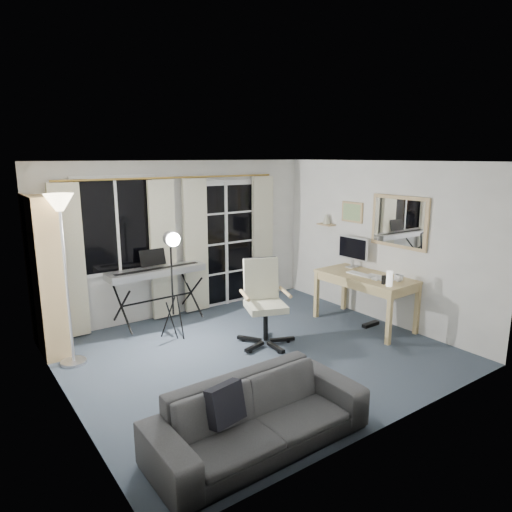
{
  "coord_description": "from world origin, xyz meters",
  "views": [
    {
      "loc": [
        -3.15,
        -4.4,
        2.46
      ],
      "look_at": [
        0.23,
        0.35,
        1.18
      ],
      "focal_mm": 32.0,
      "sensor_mm": 36.0,
      "label": 1
    }
  ],
  "objects_px": {
    "office_chair": "(263,294)",
    "sofa": "(259,406)",
    "keyboard_piano": "(157,273)",
    "bookshelf": "(43,279)",
    "studio_light": "(172,252)",
    "desk": "(365,281)",
    "mug": "(399,277)",
    "torchiere_lamp": "(61,229)",
    "monitor": "(353,249)"
  },
  "relations": [
    {
      "from": "torchiere_lamp",
      "to": "bookshelf",
      "type": "bearing_deg",
      "value": 103.84
    },
    {
      "from": "bookshelf",
      "to": "monitor",
      "type": "bearing_deg",
      "value": -16.51
    },
    {
      "from": "studio_light",
      "to": "mug",
      "type": "distance_m",
      "value": 3.11
    },
    {
      "from": "torchiere_lamp",
      "to": "keyboard_piano",
      "type": "xyz_separation_m",
      "value": [
        1.39,
        0.63,
        -0.85
      ]
    },
    {
      "from": "torchiere_lamp",
      "to": "office_chair",
      "type": "height_order",
      "value": "torchiere_lamp"
    },
    {
      "from": "studio_light",
      "to": "bookshelf",
      "type": "bearing_deg",
      "value": 161.52
    },
    {
      "from": "bookshelf",
      "to": "studio_light",
      "type": "distance_m",
      "value": 1.63
    },
    {
      "from": "desk",
      "to": "torchiere_lamp",
      "type": "bearing_deg",
      "value": 161.19
    },
    {
      "from": "keyboard_piano",
      "to": "mug",
      "type": "relative_size",
      "value": 11.64
    },
    {
      "from": "desk",
      "to": "office_chair",
      "type": "bearing_deg",
      "value": 164.41
    },
    {
      "from": "bookshelf",
      "to": "torchiere_lamp",
      "type": "xyz_separation_m",
      "value": [
        0.14,
        -0.58,
        0.7
      ]
    },
    {
      "from": "bookshelf",
      "to": "studio_light",
      "type": "height_order",
      "value": "bookshelf"
    },
    {
      "from": "torchiere_lamp",
      "to": "mug",
      "type": "bearing_deg",
      "value": -22.72
    },
    {
      "from": "studio_light",
      "to": "office_chair",
      "type": "height_order",
      "value": "studio_light"
    },
    {
      "from": "mug",
      "to": "sofa",
      "type": "bearing_deg",
      "value": -162.64
    },
    {
      "from": "office_chair",
      "to": "mug",
      "type": "xyz_separation_m",
      "value": [
        1.68,
        -0.88,
        0.16
      ]
    },
    {
      "from": "bookshelf",
      "to": "desk",
      "type": "xyz_separation_m",
      "value": [
        4.01,
        -1.74,
        -0.28
      ]
    },
    {
      "from": "keyboard_piano",
      "to": "desk",
      "type": "distance_m",
      "value": 3.06
    },
    {
      "from": "mug",
      "to": "desk",
      "type": "bearing_deg",
      "value": 101.31
    },
    {
      "from": "studio_light",
      "to": "office_chair",
      "type": "bearing_deg",
      "value": -34.01
    },
    {
      "from": "office_chair",
      "to": "monitor",
      "type": "xyz_separation_m",
      "value": [
        1.78,
        0.07,
        0.39
      ]
    },
    {
      "from": "bookshelf",
      "to": "mug",
      "type": "bearing_deg",
      "value": -28.05
    },
    {
      "from": "office_chair",
      "to": "sofa",
      "type": "relative_size",
      "value": 0.58
    },
    {
      "from": "desk",
      "to": "mug",
      "type": "relative_size",
      "value": 11.58
    },
    {
      "from": "monitor",
      "to": "sofa",
      "type": "xyz_separation_m",
      "value": [
        -3.16,
        -1.91,
        -0.67
      ]
    },
    {
      "from": "bookshelf",
      "to": "desk",
      "type": "bearing_deg",
      "value": -22.92
    },
    {
      "from": "torchiere_lamp",
      "to": "office_chair",
      "type": "bearing_deg",
      "value": -18.87
    },
    {
      "from": "keyboard_piano",
      "to": "desk",
      "type": "height_order",
      "value": "keyboard_piano"
    },
    {
      "from": "keyboard_piano",
      "to": "monitor",
      "type": "relative_size",
      "value": 2.65
    },
    {
      "from": "keyboard_piano",
      "to": "studio_light",
      "type": "xyz_separation_m",
      "value": [
        -0.05,
        -0.66,
        0.43
      ]
    },
    {
      "from": "monitor",
      "to": "mug",
      "type": "xyz_separation_m",
      "value": [
        -0.1,
        -0.95,
        -0.23
      ]
    },
    {
      "from": "keyboard_piano",
      "to": "bookshelf",
      "type": "bearing_deg",
      "value": 179.59
    },
    {
      "from": "keyboard_piano",
      "to": "office_chair",
      "type": "xyz_separation_m",
      "value": [
        0.9,
        -1.41,
        -0.13
      ]
    },
    {
      "from": "bookshelf",
      "to": "sofa",
      "type": "bearing_deg",
      "value": -71.45
    },
    {
      "from": "torchiere_lamp",
      "to": "sofa",
      "type": "xyz_separation_m",
      "value": [
        0.89,
        -2.62,
        -1.27
      ]
    },
    {
      "from": "keyboard_piano",
      "to": "monitor",
      "type": "height_order",
      "value": "monitor"
    },
    {
      "from": "studio_light",
      "to": "sofa",
      "type": "relative_size",
      "value": 0.79
    },
    {
      "from": "studio_light",
      "to": "monitor",
      "type": "height_order",
      "value": "studio_light"
    },
    {
      "from": "office_chair",
      "to": "monitor",
      "type": "distance_m",
      "value": 1.82
    },
    {
      "from": "torchiere_lamp",
      "to": "monitor",
      "type": "distance_m",
      "value": 4.16
    },
    {
      "from": "desk",
      "to": "keyboard_piano",
      "type": "bearing_deg",
      "value": 142.09
    },
    {
      "from": "sofa",
      "to": "desk",
      "type": "bearing_deg",
      "value": 25.68
    },
    {
      "from": "sofa",
      "to": "mug",
      "type": "bearing_deg",
      "value": 16.86
    },
    {
      "from": "keyboard_piano",
      "to": "studio_light",
      "type": "height_order",
      "value": "studio_light"
    },
    {
      "from": "bookshelf",
      "to": "keyboard_piano",
      "type": "distance_m",
      "value": 1.54
    },
    {
      "from": "office_chair",
      "to": "mug",
      "type": "relative_size",
      "value": 9.02
    },
    {
      "from": "bookshelf",
      "to": "monitor",
      "type": "xyz_separation_m",
      "value": [
        4.2,
        -1.29,
        0.1
      ]
    },
    {
      "from": "keyboard_piano",
      "to": "desk",
      "type": "relative_size",
      "value": 1.0
    },
    {
      "from": "torchiere_lamp",
      "to": "monitor",
      "type": "xyz_separation_m",
      "value": [
        4.06,
        -0.71,
        -0.59
      ]
    },
    {
      "from": "torchiere_lamp",
      "to": "mug",
      "type": "relative_size",
      "value": 16.32
    }
  ]
}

